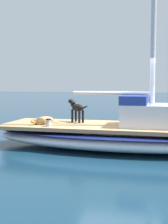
# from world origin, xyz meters

# --- Properties ---
(ground_plane) EXTENTS (120.00, 120.00, 0.00)m
(ground_plane) POSITION_xyz_m (0.00, 0.00, 0.00)
(ground_plane) COLOR #143347
(sailboat_main) EXTENTS (2.64, 7.28, 0.66)m
(sailboat_main) POSITION_xyz_m (0.00, 0.00, 0.34)
(sailboat_main) COLOR white
(sailboat_main) RESTS_ON ground
(cabin_house) EXTENTS (1.44, 2.24, 0.84)m
(cabin_house) POSITION_xyz_m (0.02, 1.12, 1.01)
(cabin_house) COLOR silver
(cabin_house) RESTS_ON sailboat_main
(dog_tan) EXTENTS (0.83, 0.60, 0.22)m
(dog_tan) POSITION_xyz_m (0.26, -2.13, 0.77)
(dog_tan) COLOR tan
(dog_tan) RESTS_ON sailboat_main
(dog_black) EXTENTS (0.67, 0.77, 0.70)m
(dog_black) POSITION_xyz_m (-0.38, -1.32, 1.08)
(dog_black) COLOR black
(dog_black) RESTS_ON sailboat_main
(deck_winch) EXTENTS (0.16, 0.16, 0.21)m
(deck_winch) POSITION_xyz_m (0.68, -1.83, 0.76)
(deck_winch) COLOR #B7B7BC
(deck_winch) RESTS_ON sailboat_main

